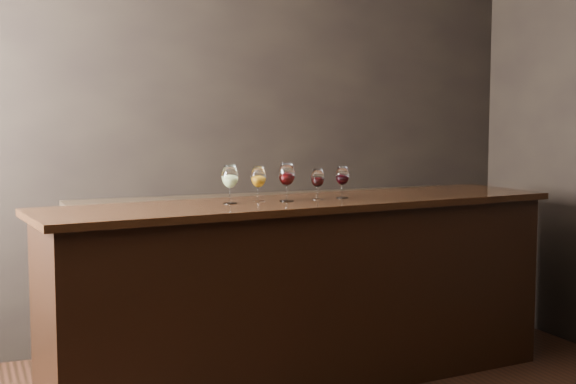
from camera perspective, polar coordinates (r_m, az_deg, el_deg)
name	(u,v)px	position (r m, az deg, el deg)	size (l,w,h in m)	color
room_shell	(253,55)	(3.32, -2.52, 9.70)	(5.02, 4.52, 2.81)	black
bar_counter	(306,296)	(4.67, 1.26, -7.41)	(2.97, 0.64, 1.04)	black
bar_top	(306,203)	(4.58, 1.28, -0.82)	(3.07, 0.71, 0.04)	black
back_bar_shelf	(278,269)	(5.51, -0.70, -5.48)	(2.84, 0.40, 1.02)	black
glass_white	(230,177)	(4.39, -4.14, 1.06)	(0.09, 0.09, 0.22)	white
glass_amber	(258,178)	(4.50, -2.11, 1.02)	(0.08, 0.08, 0.20)	white
glass_red_a	(287,175)	(4.50, -0.09, 1.20)	(0.09, 0.09, 0.22)	white
glass_red_b	(318,179)	(4.58, 2.12, 0.96)	(0.08, 0.08, 0.18)	white
glass_red_c	(342,176)	(4.69, 3.88, 1.12)	(0.08, 0.08, 0.19)	white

